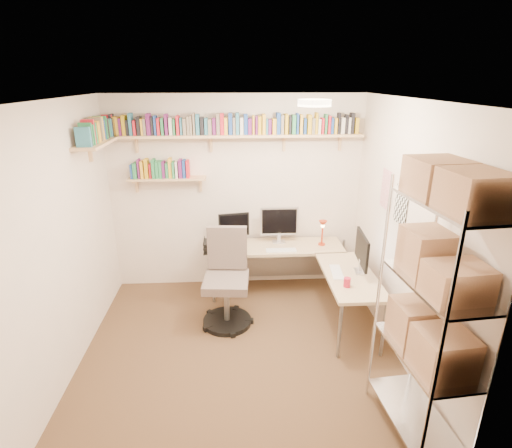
# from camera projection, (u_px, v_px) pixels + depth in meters

# --- Properties ---
(ground) EXTENTS (3.20, 3.20, 0.00)m
(ground) POSITION_uv_depth(u_px,v_px,m) (240.00, 349.00, 4.17)
(ground) COLOR #4F3222
(ground) RESTS_ON ground
(room_shell) EXTENTS (3.24, 3.04, 2.52)m
(room_shell) POSITION_uv_depth(u_px,v_px,m) (238.00, 208.00, 3.64)
(room_shell) COLOR beige
(room_shell) RESTS_ON ground
(wall_shelves) EXTENTS (3.12, 1.09, 0.80)m
(wall_shelves) POSITION_uv_depth(u_px,v_px,m) (198.00, 136.00, 4.67)
(wall_shelves) COLOR tan
(wall_shelves) RESTS_ON ground
(corner_desk) EXTENTS (1.89, 1.67, 1.14)m
(corner_desk) POSITION_uv_depth(u_px,v_px,m) (285.00, 253.00, 4.89)
(corner_desk) COLOR tan
(corner_desk) RESTS_ON ground
(office_chair) EXTENTS (0.58, 0.59, 1.11)m
(office_chair) POSITION_uv_depth(u_px,v_px,m) (227.00, 285.00, 4.52)
(office_chair) COLOR black
(office_chair) RESTS_ON ground
(wire_rack) EXTENTS (0.50, 0.91, 2.17)m
(wire_rack) POSITION_uv_depth(u_px,v_px,m) (438.00, 276.00, 2.74)
(wire_rack) COLOR silver
(wire_rack) RESTS_ON ground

